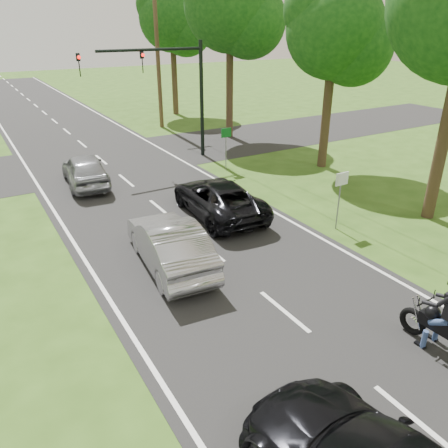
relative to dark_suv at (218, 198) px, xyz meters
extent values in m
plane|color=#2D4D15|center=(-1.71, -6.28, -0.69)|extent=(140.00, 140.00, 0.00)
cube|color=black|center=(-1.71, 3.72, -0.68)|extent=(8.00, 100.00, 0.01)
cube|color=black|center=(-1.71, 9.72, -0.68)|extent=(60.00, 7.00, 0.01)
torus|color=black|center=(0.36, -8.51, -0.35)|extent=(0.17, 0.69, 0.68)
cube|color=black|center=(0.38, -9.18, -0.04)|extent=(0.33, 0.99, 0.31)
sphere|color=black|center=(0.37, -8.92, 0.15)|extent=(0.35, 0.35, 0.35)
cylinder|color=black|center=(0.36, -8.71, 0.33)|extent=(0.64, 0.06, 0.04)
cylinder|color=navy|center=(0.15, -9.00, -0.45)|extent=(0.13, 0.13, 0.46)
cylinder|color=navy|center=(0.60, -8.98, -0.45)|extent=(0.13, 0.13, 0.46)
imported|color=black|center=(0.00, 0.00, 0.00)|extent=(2.60, 5.02, 1.35)
imported|color=#A09FA4|center=(-3.23, -2.64, 0.06)|extent=(2.01, 4.62, 1.48)
imported|color=gray|center=(-3.45, 6.05, 0.05)|extent=(2.11, 4.39, 1.45)
cylinder|color=black|center=(3.49, 7.72, 2.31)|extent=(0.20, 0.20, 6.00)
cylinder|color=black|center=(0.79, 7.72, 4.91)|extent=(5.40, 0.14, 0.14)
imported|color=black|center=(0.29, 7.72, 4.36)|extent=(0.16, 0.36, 1.00)
imported|color=black|center=(-2.71, 7.72, 4.36)|extent=(0.16, 0.36, 1.00)
sphere|color=#FF0C07|center=(0.29, 7.54, 4.69)|extent=(0.16, 0.16, 0.16)
sphere|color=#FF0C07|center=(-2.71, 7.54, 4.69)|extent=(0.16, 0.16, 0.16)
cylinder|color=brown|center=(4.49, 15.72, 4.31)|extent=(0.28, 0.28, 10.00)
cylinder|color=slate|center=(2.99, -3.28, 0.31)|extent=(0.05, 0.05, 2.00)
cube|color=silver|center=(2.99, -3.31, 1.21)|extent=(0.55, 0.04, 0.45)
cylinder|color=slate|center=(3.19, 4.72, 0.31)|extent=(0.05, 0.05, 2.00)
cube|color=#0C591E|center=(3.19, 4.69, 1.21)|extent=(0.55, 0.04, 0.45)
cylinder|color=#332316|center=(6.79, -4.28, 2.67)|extent=(0.44, 0.44, 6.72)
cylinder|color=#332316|center=(7.79, 2.72, 2.25)|extent=(0.44, 0.44, 5.88)
sphere|color=#0F3910|center=(7.79, 2.72, 5.82)|extent=(4.50, 4.50, 4.50)
sphere|color=#0F3910|center=(8.54, 2.12, 5.09)|extent=(3.60, 3.60, 3.60)
cylinder|color=#332316|center=(7.09, 10.72, 2.81)|extent=(0.44, 0.44, 7.00)
sphere|color=#0F3910|center=(7.09, 10.72, 7.06)|extent=(5.40, 5.40, 5.40)
sphere|color=#0F3910|center=(7.99, 10.00, 6.19)|extent=(4.32, 4.32, 4.32)
cylinder|color=#332316|center=(7.49, 19.72, 2.53)|extent=(0.44, 0.44, 6.44)
sphere|color=#0F3910|center=(7.49, 19.72, 6.44)|extent=(4.95, 4.95, 4.95)
sphere|color=#0F3910|center=(8.32, 19.06, 5.64)|extent=(3.96, 3.96, 3.96)
camera|label=1|loc=(-7.80, -13.42, 6.06)|focal=35.00mm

